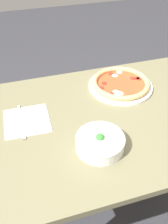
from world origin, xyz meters
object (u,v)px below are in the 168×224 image
at_px(pizza, 121,84).
at_px(knife, 21,120).
at_px(fork, 33,118).
at_px(bowl, 100,142).

relative_size(pizza, knife, 1.46).
bearing_deg(pizza, fork, 14.76).
bearing_deg(fork, pizza, 104.76).
bearing_deg(bowl, knife, -41.71).
bearing_deg(knife, bowl, 48.28).
bearing_deg(pizza, bowl, 56.13).
distance_m(pizza, bowl, 0.43).
xyz_separation_m(pizza, fork, (0.46, 0.12, -0.01)).
height_order(fork, knife, same).
relative_size(fork, knife, 0.82).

